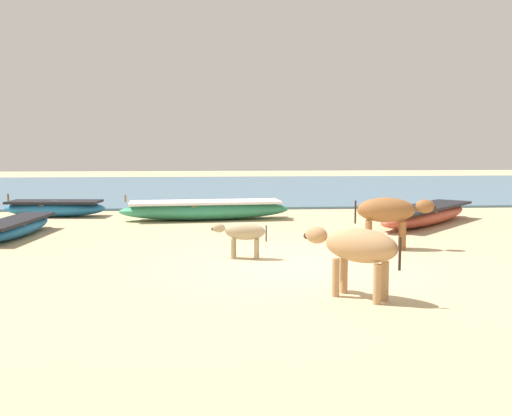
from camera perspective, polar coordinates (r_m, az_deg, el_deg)
The scene contains 9 objects.
ground at distance 9.96m, azimuth 4.18°, elevation -5.77°, with size 80.00×80.00×0.00m, color tan.
sea_water at distance 28.50m, azimuth -1.55°, elevation 2.13°, with size 60.00×20.00×0.08m, color slate.
fishing_boat_1 at distance 16.01m, azimuth -5.19°, elevation -0.15°, with size 4.94×1.52×0.75m.
fishing_boat_2 at distance 15.69m, azimuth 16.97°, elevation -0.61°, with size 4.12×4.21×0.70m.
fishing_boat_3 at distance 14.06m, azimuth -23.49°, elevation -1.82°, with size 1.12×3.47×0.60m.
fishing_boat_4 at distance 17.75m, azimuth -19.90°, elevation 0.02°, with size 3.12×1.27×0.68m.
cow_adult_tan at distance 7.75m, azimuth 10.30°, elevation -4.04°, with size 1.27×1.20×0.97m.
calf_far_dun at distance 10.37m, azimuth -1.34°, elevation -2.53°, with size 1.04×0.44×0.68m.
cow_second_adult_brown at distance 11.66m, azimuth 13.44°, elevation -0.40°, with size 1.61×0.69×1.05m.
Camera 1 is at (-1.49, -9.62, 2.06)m, focal length 39.08 mm.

